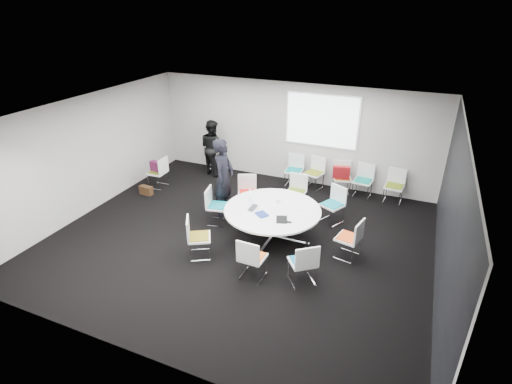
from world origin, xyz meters
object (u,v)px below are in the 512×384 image
at_px(chair_ring_a, 348,245).
at_px(chair_spare_left, 159,178).
at_px(brown_bag, 146,190).
at_px(chair_back_d, 362,187).
at_px(chair_back_a, 294,176).
at_px(chair_back_e, 393,192).
at_px(chair_ring_g, 252,265).
at_px(person_main, 224,178).
at_px(cup, 278,201).
at_px(laptop, 255,208).
at_px(chair_ring_c, 296,199).
at_px(chair_ring_e, 217,212).
at_px(chair_person_back, 216,163).
at_px(maroon_bag, 157,166).
at_px(conference_table, 272,218).
at_px(chair_ring_b, 332,211).
at_px(chair_ring_h, 302,270).
at_px(chair_back_c, 341,184).
at_px(chair_ring_d, 248,200).
at_px(person_back, 213,147).
at_px(chair_back_b, 314,179).
at_px(chair_ring_f, 199,244).

relative_size(chair_ring_a, chair_spare_left, 1.00).
bearing_deg(brown_bag, chair_back_d, 21.94).
xyz_separation_m(chair_back_a, chair_back_e, (2.69, 0.01, 0.00)).
bearing_deg(chair_ring_g, chair_spare_left, 148.05).
relative_size(chair_back_d, person_main, 0.46).
bearing_deg(cup, laptop, -128.56).
relative_size(chair_ring_c, chair_ring_e, 1.00).
xyz_separation_m(chair_person_back, maroon_bag, (-0.94, -1.63, 0.34)).
bearing_deg(chair_person_back, chair_ring_a, 125.96).
height_order(chair_ring_g, chair_person_back, same).
xyz_separation_m(chair_ring_e, chair_spare_left, (-2.44, 1.12, 0.00)).
bearing_deg(chair_ring_a, chair_back_d, 16.49).
bearing_deg(conference_table, brown_bag, 169.58).
height_order(chair_ring_b, chair_ring_h, same).
bearing_deg(brown_bag, cup, -5.63).
bearing_deg(chair_back_c, cup, 52.76).
xyz_separation_m(chair_ring_c, chair_person_back, (-2.98, 1.35, 0.00)).
distance_m(chair_person_back, brown_bag, 2.38).
bearing_deg(chair_person_back, chair_ring_g, 104.14).
bearing_deg(chair_ring_d, chair_ring_h, 107.84).
xyz_separation_m(chair_ring_e, chair_person_back, (-1.52, 2.76, 0.00)).
xyz_separation_m(person_back, laptop, (2.58, -2.85, -0.08)).
relative_size(conference_table, chair_ring_c, 2.36).
distance_m(chair_back_c, cup, 2.74).
bearing_deg(chair_back_d, chair_back_c, 7.86).
relative_size(chair_ring_a, cup, 9.78).
height_order(chair_ring_b, chair_back_c, same).
bearing_deg(cup, chair_back_b, 87.24).
height_order(chair_ring_f, chair_back_a, same).
distance_m(chair_ring_h, cup, 1.92).
bearing_deg(cup, chair_back_c, 70.44).
distance_m(chair_ring_e, chair_ring_g, 2.21).
bearing_deg(laptop, chair_ring_h, -127.70).
bearing_deg(chair_ring_c, conference_table, 89.29).
xyz_separation_m(chair_back_e, brown_bag, (-6.17, -2.14, -0.16)).
distance_m(person_main, cup, 1.52).
bearing_deg(chair_back_d, chair_ring_g, 78.97).
xyz_separation_m(conference_table, person_back, (-2.94, 2.72, 0.30)).
xyz_separation_m(chair_back_a, maroon_bag, (-3.45, -1.59, 0.34)).
bearing_deg(chair_back_b, chair_ring_d, 74.29).
height_order(chair_ring_e, chair_back_b, same).
bearing_deg(chair_back_c, maroon_bag, 0.95).
distance_m(chair_ring_c, chair_ring_h, 2.92).
relative_size(chair_ring_b, chair_ring_d, 1.00).
distance_m(chair_ring_b, laptop, 2.00).
xyz_separation_m(conference_table, chair_back_e, (2.25, 2.86, -0.25)).
relative_size(chair_ring_a, chair_back_b, 1.00).
bearing_deg(chair_ring_h, brown_bag, 121.10).
xyz_separation_m(chair_ring_b, chair_ring_e, (-2.46, -1.10, 0.00)).
bearing_deg(chair_back_a, chair_back_b, -177.55).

